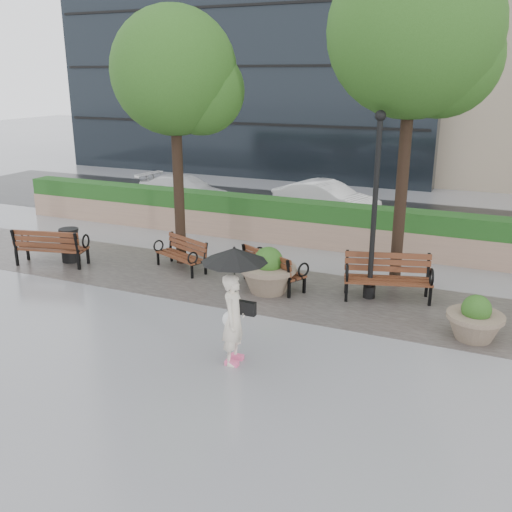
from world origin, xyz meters
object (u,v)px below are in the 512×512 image
at_px(bench_2, 274,276).
at_px(car_right, 326,200).
at_px(bench_1, 181,261).
at_px(car_left, 185,191).
at_px(planter_left, 268,275).
at_px(lamppost, 374,219).
at_px(bench_3, 387,287).
at_px(trash_bin, 70,246).
at_px(bench_0, 52,254).
at_px(planter_right, 475,322).
at_px(pedestrian, 234,294).

relative_size(bench_2, car_right, 0.47).
distance_m(bench_1, car_left, 7.86).
distance_m(planter_left, lamppost, 2.80).
bearing_deg(bench_3, trash_bin, 168.78).
bearing_deg(car_left, bench_3, -115.88).
height_order(planter_left, car_right, car_right).
bearing_deg(bench_0, bench_1, -175.80).
distance_m(bench_2, trash_bin, 5.97).
relative_size(bench_2, planter_right, 1.68).
bearing_deg(pedestrian, bench_0, 62.31).
relative_size(trash_bin, car_right, 0.23).
bearing_deg(bench_1, lamppost, 22.67).
xyz_separation_m(bench_2, planter_right, (4.75, -1.15, 0.08)).
xyz_separation_m(car_right, pedestrian, (1.75, -11.30, 0.66)).
height_order(bench_2, planter_left, planter_left).
bearing_deg(pedestrian, trash_bin, 58.42).
relative_size(bench_0, bench_2, 1.09).
xyz_separation_m(lamppost, pedestrian, (-1.53, -4.08, -0.59)).
distance_m(trash_bin, pedestrian, 7.63).
bearing_deg(trash_bin, planter_right, -3.69).
bearing_deg(bench_0, car_left, -100.02).
relative_size(bench_1, pedestrian, 0.79).
bearing_deg(planter_right, bench_1, 170.03).
height_order(bench_1, bench_3, bench_3).
height_order(bench_2, bench_3, bench_3).
relative_size(bench_2, bench_3, 0.89).
bearing_deg(trash_bin, car_right, 57.55).
xyz_separation_m(bench_1, car_left, (-3.89, 6.82, 0.35)).
bearing_deg(car_left, pedestrian, -135.83).
distance_m(bench_1, car_right, 7.48).
relative_size(bench_1, bench_3, 0.81).
relative_size(bench_1, car_left, 0.41).
height_order(bench_2, trash_bin, bench_2).
relative_size(trash_bin, car_left, 0.22).
bearing_deg(car_right, planter_left, -159.71).
xyz_separation_m(bench_2, pedestrian, (0.82, -3.89, 1.04)).
xyz_separation_m(bench_0, bench_2, (6.20, 0.92, -0.03)).
xyz_separation_m(planter_left, pedestrian, (0.78, -3.47, 0.87)).
bearing_deg(lamppost, trash_bin, -175.48).
distance_m(bench_1, planter_right, 7.60).
relative_size(planter_left, trash_bin, 1.50).
bearing_deg(bench_3, car_left, 128.33).
relative_size(planter_right, trash_bin, 1.23).
height_order(bench_3, pedestrian, pedestrian).
bearing_deg(lamppost, planter_left, -165.31).
xyz_separation_m(planter_right, car_left, (-11.37, 8.14, 0.24)).
relative_size(bench_3, car_right, 0.53).
xyz_separation_m(bench_0, car_left, (-0.43, 7.90, 0.29)).
bearing_deg(pedestrian, bench_1, 36.52).
relative_size(bench_3, trash_bin, 2.34).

